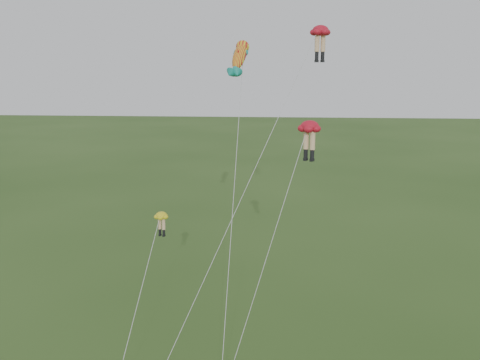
{
  "coord_description": "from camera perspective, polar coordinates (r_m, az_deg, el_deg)",
  "views": [
    {
      "loc": [
        4.57,
        -24.38,
        17.43
      ],
      "look_at": [
        2.27,
        6.0,
        10.7
      ],
      "focal_mm": 40.0,
      "sensor_mm": 36.0,
      "label": 1
    }
  ],
  "objects": [
    {
      "name": "legs_kite_red_high",
      "position": [
        36.57,
        8.3,
        14.68
      ],
      "size": [
        10.16,
        13.68,
        19.83
      ],
      "rotation": [
        0.0,
        0.0,
        0.36
      ],
      "color": "red",
      "rests_on": "ground"
    },
    {
      "name": "legs_kite_red_mid",
      "position": [
        28.89,
        7.24,
        4.79
      ],
      "size": [
        5.45,
        5.86,
        14.41
      ],
      "rotation": [
        0.0,
        0.0,
        -0.53
      ],
      "color": "red",
      "rests_on": "ground"
    },
    {
      "name": "legs_kite_yellow",
      "position": [
        30.58,
        -8.72,
        -5.21
      ],
      "size": [
        2.05,
        8.18,
        9.12
      ],
      "rotation": [
        0.0,
        0.0,
        -0.33
      ],
      "color": "yellow",
      "rests_on": "ground"
    },
    {
      "name": "fish_kite",
      "position": [
        34.56,
        -0.04,
        12.94
      ],
      "size": [
        1.4,
        13.93,
        19.06
      ],
      "rotation": [
        0.67,
        0.0,
        -0.19
      ],
      "color": "yellow",
      "rests_on": "ground"
    }
  ]
}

